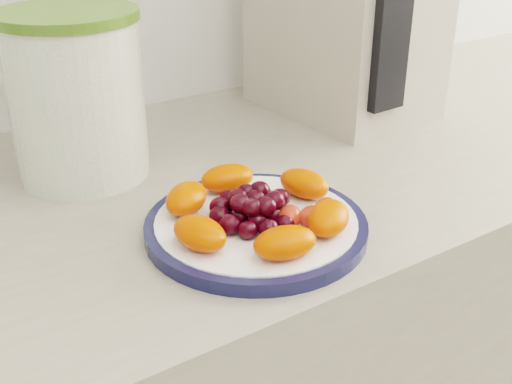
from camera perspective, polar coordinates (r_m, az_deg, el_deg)
plate_rim at (r=0.70m, az=0.00°, el=-3.11°), size 0.24×0.24×0.01m
plate_face at (r=0.70m, az=0.00°, el=-3.04°), size 0.22×0.22×0.02m
canister at (r=0.83m, az=-15.60°, el=7.84°), size 0.20×0.20×0.20m
canister_lid at (r=0.81m, az=-16.53°, el=14.88°), size 0.21×0.21×0.01m
appliance_body at (r=1.04m, az=7.94°, el=16.41°), size 0.21×0.29×0.34m
appliance_panel at (r=0.91m, az=12.03°, el=14.91°), size 0.06×0.02×0.26m
fruit_plate at (r=0.69m, az=0.27°, el=-1.42°), size 0.21×0.21×0.04m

